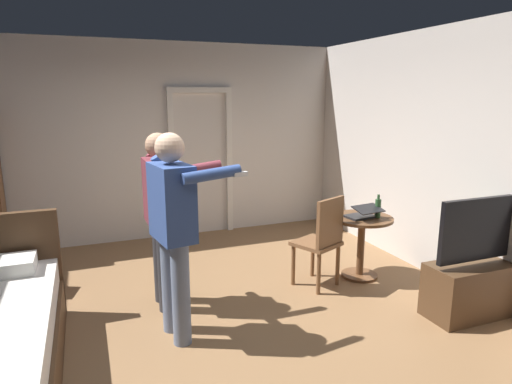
{
  "coord_description": "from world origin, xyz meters",
  "views": [
    {
      "loc": [
        -0.79,
        -3.59,
        2.02
      ],
      "look_at": [
        0.75,
        0.37,
        1.09
      ],
      "focal_mm": 31.07,
      "sensor_mm": 36.0,
      "label": 1
    }
  ],
  "objects_px": {
    "wooden_chair": "(322,238)",
    "side_table": "(361,236)",
    "bottle_on_table": "(378,208)",
    "laptop": "(363,214)",
    "person_striped_shirt": "(162,209)",
    "tv_flatscreen": "(476,280)",
    "suitcase_dark": "(15,273)",
    "person_blue_shirt": "(174,222)"
  },
  "relations": [
    {
      "from": "side_table",
      "to": "suitcase_dark",
      "type": "xyz_separation_m",
      "value": [
        -3.58,
        0.92,
        -0.25
      ]
    },
    {
      "from": "wooden_chair",
      "to": "person_striped_shirt",
      "type": "relative_size",
      "value": 0.59
    },
    {
      "from": "laptop",
      "to": "person_striped_shirt",
      "type": "height_order",
      "value": "person_striped_shirt"
    },
    {
      "from": "bottle_on_table",
      "to": "person_striped_shirt",
      "type": "bearing_deg",
      "value": 175.6
    },
    {
      "from": "laptop",
      "to": "bottle_on_table",
      "type": "distance_m",
      "value": 0.18
    },
    {
      "from": "wooden_chair",
      "to": "person_striped_shirt",
      "type": "distance_m",
      "value": 1.69
    },
    {
      "from": "suitcase_dark",
      "to": "person_striped_shirt",
      "type": "bearing_deg",
      "value": -14.15
    },
    {
      "from": "person_blue_shirt",
      "to": "side_table",
      "type": "bearing_deg",
      "value": 13.38
    },
    {
      "from": "laptop",
      "to": "suitcase_dark",
      "type": "distance_m",
      "value": 3.72
    },
    {
      "from": "side_table",
      "to": "bottle_on_table",
      "type": "height_order",
      "value": "bottle_on_table"
    },
    {
      "from": "tv_flatscreen",
      "to": "suitcase_dark",
      "type": "distance_m",
      "value": 4.56
    },
    {
      "from": "person_blue_shirt",
      "to": "suitcase_dark",
      "type": "bearing_deg",
      "value": 134.19
    },
    {
      "from": "wooden_chair",
      "to": "side_table",
      "type": "bearing_deg",
      "value": 8.53
    },
    {
      "from": "tv_flatscreen",
      "to": "suitcase_dark",
      "type": "bearing_deg",
      "value": 153.27
    },
    {
      "from": "person_striped_shirt",
      "to": "suitcase_dark",
      "type": "bearing_deg",
      "value": 149.71
    },
    {
      "from": "side_table",
      "to": "wooden_chair",
      "type": "bearing_deg",
      "value": -171.47
    },
    {
      "from": "person_striped_shirt",
      "to": "tv_flatscreen",
      "type": "bearing_deg",
      "value": -24.77
    },
    {
      "from": "laptop",
      "to": "person_striped_shirt",
      "type": "distance_m",
      "value": 2.17
    },
    {
      "from": "laptop",
      "to": "suitcase_dark",
      "type": "xyz_separation_m",
      "value": [
        -3.55,
        0.96,
        -0.52
      ]
    },
    {
      "from": "laptop",
      "to": "suitcase_dark",
      "type": "relative_size",
      "value": 0.62
    },
    {
      "from": "tv_flatscreen",
      "to": "person_blue_shirt",
      "type": "xyz_separation_m",
      "value": [
        -2.68,
        0.62,
        0.68
      ]
    },
    {
      "from": "bottle_on_table",
      "to": "suitcase_dark",
      "type": "bearing_deg",
      "value": 164.99
    },
    {
      "from": "side_table",
      "to": "person_blue_shirt",
      "type": "distance_m",
      "value": 2.31
    },
    {
      "from": "person_striped_shirt",
      "to": "suitcase_dark",
      "type": "height_order",
      "value": "person_striped_shirt"
    },
    {
      "from": "laptop",
      "to": "person_striped_shirt",
      "type": "xyz_separation_m",
      "value": [
        -2.15,
        0.14,
        0.22
      ]
    },
    {
      "from": "side_table",
      "to": "bottle_on_table",
      "type": "bearing_deg",
      "value": -29.74
    },
    {
      "from": "laptop",
      "to": "person_striped_shirt",
      "type": "bearing_deg",
      "value": 176.24
    },
    {
      "from": "side_table",
      "to": "bottle_on_table",
      "type": "relative_size",
      "value": 2.69
    },
    {
      "from": "tv_flatscreen",
      "to": "suitcase_dark",
      "type": "xyz_separation_m",
      "value": [
        -4.07,
        2.05,
        -0.11
      ]
    },
    {
      "from": "person_striped_shirt",
      "to": "suitcase_dark",
      "type": "xyz_separation_m",
      "value": [
        -1.4,
        0.82,
        -0.75
      ]
    },
    {
      "from": "person_blue_shirt",
      "to": "laptop",
      "type": "bearing_deg",
      "value": 12.44
    },
    {
      "from": "person_blue_shirt",
      "to": "person_striped_shirt",
      "type": "bearing_deg",
      "value": 89.48
    },
    {
      "from": "person_blue_shirt",
      "to": "person_striped_shirt",
      "type": "relative_size",
      "value": 1.03
    },
    {
      "from": "bottle_on_table",
      "to": "wooden_chair",
      "type": "height_order",
      "value": "wooden_chair"
    },
    {
      "from": "person_blue_shirt",
      "to": "suitcase_dark",
      "type": "distance_m",
      "value": 2.15
    },
    {
      "from": "laptop",
      "to": "wooden_chair",
      "type": "distance_m",
      "value": 0.57
    },
    {
      "from": "person_striped_shirt",
      "to": "person_blue_shirt",
      "type": "bearing_deg",
      "value": -90.52
    },
    {
      "from": "laptop",
      "to": "person_striped_shirt",
      "type": "relative_size",
      "value": 0.22
    },
    {
      "from": "tv_flatscreen",
      "to": "wooden_chair",
      "type": "height_order",
      "value": "tv_flatscreen"
    },
    {
      "from": "wooden_chair",
      "to": "person_blue_shirt",
      "type": "bearing_deg",
      "value": -165.03
    },
    {
      "from": "bottle_on_table",
      "to": "suitcase_dark",
      "type": "height_order",
      "value": "bottle_on_table"
    },
    {
      "from": "suitcase_dark",
      "to": "bottle_on_table",
      "type": "bearing_deg",
      "value": 1.13
    }
  ]
}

